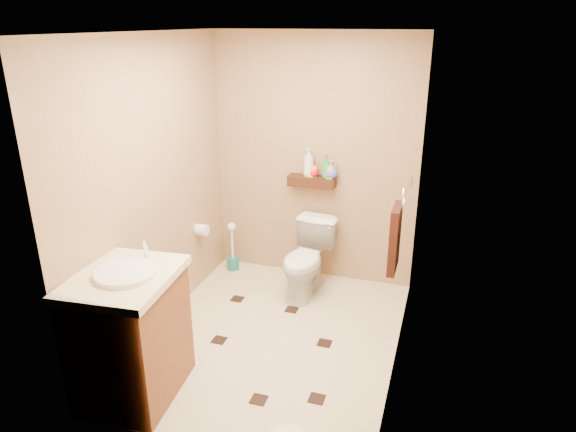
% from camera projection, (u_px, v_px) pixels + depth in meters
% --- Properties ---
extents(ground, '(2.50, 2.50, 0.00)m').
position_uv_depth(ground, '(272.00, 338.00, 4.26)').
color(ground, beige).
rests_on(ground, ground).
extents(wall_back, '(2.00, 0.04, 2.40)m').
position_uv_depth(wall_back, '(314.00, 161.00, 4.95)').
color(wall_back, '#A47A5E').
rests_on(wall_back, ground).
extents(wall_front, '(2.00, 0.04, 2.40)m').
position_uv_depth(wall_front, '(191.00, 277.00, 2.72)').
color(wall_front, '#A47A5E').
rests_on(wall_front, ground).
extents(wall_left, '(0.04, 2.50, 2.40)m').
position_uv_depth(wall_left, '(154.00, 190.00, 4.12)').
color(wall_left, '#A47A5E').
rests_on(wall_left, ground).
extents(wall_right, '(0.04, 2.50, 2.40)m').
position_uv_depth(wall_right, '(407.00, 217.00, 3.55)').
color(wall_right, '#A47A5E').
rests_on(wall_right, ground).
extents(ceiling, '(2.00, 2.50, 0.02)m').
position_uv_depth(ceiling, '(268.00, 32.00, 3.41)').
color(ceiling, white).
rests_on(ceiling, wall_back).
extents(wall_shelf, '(0.46, 0.14, 0.10)m').
position_uv_depth(wall_shelf, '(312.00, 181.00, 4.94)').
color(wall_shelf, '#3C1F10').
rests_on(wall_shelf, wall_back).
extents(floor_accents, '(1.18, 1.34, 0.01)m').
position_uv_depth(floor_accents, '(273.00, 344.00, 4.19)').
color(floor_accents, black).
rests_on(floor_accents, ground).
extents(toilet, '(0.46, 0.72, 0.70)m').
position_uv_depth(toilet, '(307.00, 259.00, 4.86)').
color(toilet, white).
rests_on(toilet, ground).
extents(vanity, '(0.69, 0.81, 1.07)m').
position_uv_depth(vanity, '(131.00, 333.00, 3.49)').
color(vanity, brown).
rests_on(vanity, ground).
extents(toilet_brush, '(0.12, 0.12, 0.53)m').
position_uv_depth(toilet_brush, '(233.00, 253.00, 5.38)').
color(toilet_brush, '#1B6F69').
rests_on(toilet_brush, ground).
extents(towel_ring, '(0.12, 0.30, 0.76)m').
position_uv_depth(towel_ring, '(395.00, 236.00, 3.89)').
color(towel_ring, silver).
rests_on(towel_ring, wall_right).
extents(toilet_paper, '(0.12, 0.11, 0.12)m').
position_uv_depth(toilet_paper, '(202.00, 230.00, 4.90)').
color(toilet_paper, white).
rests_on(toilet_paper, wall_left).
extents(bottle_a, '(0.14, 0.14, 0.27)m').
position_uv_depth(bottle_a, '(309.00, 162.00, 4.88)').
color(bottle_a, silver).
rests_on(bottle_a, wall_shelf).
extents(bottle_b, '(0.10, 0.10, 0.16)m').
position_uv_depth(bottle_b, '(312.00, 168.00, 4.89)').
color(bottle_b, yellow).
rests_on(bottle_b, wall_shelf).
extents(bottle_c, '(0.13, 0.13, 0.13)m').
position_uv_depth(bottle_c, '(314.00, 170.00, 4.89)').
color(bottle_c, red).
rests_on(bottle_c, wall_shelf).
extents(bottle_d, '(0.12, 0.12, 0.22)m').
position_uv_depth(bottle_d, '(327.00, 166.00, 4.84)').
color(bottle_d, '#2D884B').
rests_on(bottle_d, wall_shelf).
extents(bottle_e, '(0.10, 0.10, 0.18)m').
position_uv_depth(bottle_e, '(330.00, 169.00, 4.84)').
color(bottle_e, '#FFC854').
rests_on(bottle_e, wall_shelf).
extents(bottle_f, '(0.17, 0.17, 0.16)m').
position_uv_depth(bottle_f, '(331.00, 170.00, 4.84)').
color(bottle_f, '#5362D1').
rests_on(bottle_f, wall_shelf).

